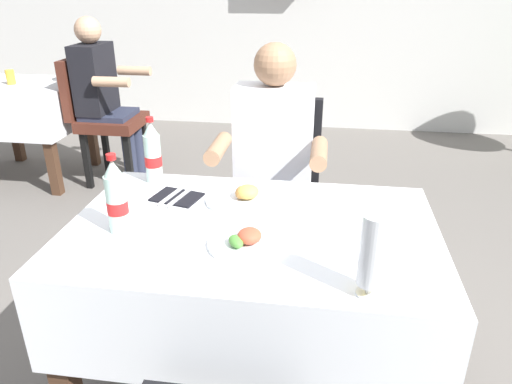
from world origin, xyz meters
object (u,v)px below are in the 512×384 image
object	(u,v)px
background_dining_table	(25,110)
background_chair_right	(100,113)
seated_diner_far	(272,165)
main_dining_table	(252,270)
plate_near_camera	(247,241)
napkin_cutlery_set	(177,197)
background_table_tumbler	(11,77)
cola_bottle_primary	(153,154)
cola_bottle_secondary	(116,198)
plate_far_diner	(241,196)
beer_glass_left	(373,256)
chair_far_diner_seat	(276,187)
background_patron	(104,93)

from	to	relation	value
background_dining_table	background_chair_right	distance (m)	0.62
seated_diner_far	background_chair_right	size ratio (longest dim) A/B	1.30
seated_diner_far	background_chair_right	bearing A→B (deg)	138.53
background_chair_right	seated_diner_far	bearing A→B (deg)	-41.47
main_dining_table	plate_near_camera	xyz separation A→B (m)	(0.00, -0.13, 0.19)
napkin_cutlery_set	background_table_tumbler	bearing A→B (deg)	135.89
cola_bottle_primary	cola_bottle_secondary	world-z (taller)	same
plate_near_camera	cola_bottle_secondary	world-z (taller)	cola_bottle_secondary
plate_far_diner	background_table_tumbler	xyz separation A→B (m)	(-2.11, 1.80, 0.04)
plate_near_camera	plate_far_diner	world-z (taller)	plate_far_diner
beer_glass_left	chair_far_diner_seat	bearing A→B (deg)	107.94
background_dining_table	background_table_tumbler	xyz separation A→B (m)	(-0.06, -0.01, 0.26)
plate_far_diner	background_patron	distance (m)	2.27
main_dining_table	chair_far_diner_seat	distance (m)	0.79
cola_bottle_secondary	cola_bottle_primary	bearing A→B (deg)	93.72
background_patron	cola_bottle_primary	bearing A→B (deg)	-59.25
plate_far_diner	background_patron	bearing A→B (deg)	127.24
plate_far_diner	background_patron	size ratio (longest dim) A/B	0.19
main_dining_table	plate_near_camera	bearing A→B (deg)	-87.80
cola_bottle_secondary	background_patron	distance (m)	2.33
cola_bottle_secondary	background_dining_table	xyz separation A→B (m)	(-1.69, 2.08, -0.32)
plate_near_camera	background_table_tumbler	xyz separation A→B (m)	(-2.18, 2.11, 0.04)
background_chair_right	plate_far_diner	bearing A→B (deg)	-51.79
chair_far_diner_seat	cola_bottle_primary	bearing A→B (deg)	-133.62
background_dining_table	background_patron	size ratio (longest dim) A/B	0.66
background_table_tumbler	seated_diner_far	bearing A→B (deg)	-30.96
chair_far_diner_seat	plate_far_diner	distance (m)	0.65
background_dining_table	background_patron	xyz separation A→B (m)	(0.67, 0.00, 0.15)
plate_far_diner	background_dining_table	xyz separation A→B (m)	(-2.05, 1.81, -0.22)
seated_diner_far	cola_bottle_primary	xyz separation A→B (m)	(-0.44, -0.36, 0.16)
beer_glass_left	background_table_tumbler	xyz separation A→B (m)	(-2.53, 2.31, -0.06)
background_dining_table	main_dining_table	bearing A→B (deg)	-43.29
beer_glass_left	background_patron	distance (m)	2.94
plate_far_diner	cola_bottle_primary	xyz separation A→B (m)	(-0.38, 0.14, 0.10)
seated_diner_far	main_dining_table	bearing A→B (deg)	-89.21
main_dining_table	cola_bottle_primary	distance (m)	0.62
chair_far_diner_seat	background_table_tumbler	size ratio (longest dim) A/B	8.82
plate_near_camera	cola_bottle_primary	world-z (taller)	cola_bottle_primary
cola_bottle_primary	background_chair_right	world-z (taller)	cola_bottle_primary
plate_far_diner	beer_glass_left	size ratio (longest dim) A/B	1.02
plate_far_diner	background_dining_table	world-z (taller)	plate_far_diner
main_dining_table	background_patron	distance (m)	2.46
background_chair_right	background_table_tumbler	bearing A→B (deg)	-179.13
main_dining_table	plate_near_camera	size ratio (longest dim) A/B	5.01
chair_far_diner_seat	cola_bottle_secondary	distance (m)	1.03
background_patron	cola_bottle_secondary	bearing A→B (deg)	-63.93
plate_far_diner	background_patron	xyz separation A→B (m)	(-1.37, 1.81, -0.07)
cola_bottle_secondary	napkin_cutlery_set	bearing A→B (deg)	68.10
background_patron	background_table_tumbler	xyz separation A→B (m)	(-0.73, -0.01, 0.10)
plate_far_diner	napkin_cutlery_set	size ratio (longest dim) A/B	1.22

